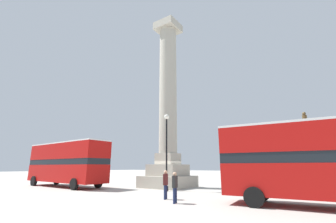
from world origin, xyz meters
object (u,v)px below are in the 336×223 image
object	(u,v)px
monument_column	(168,116)
equestrian_statue	(312,168)
street_lamp	(167,145)
bus_b	(66,162)
pedestrian_near_lamp	(166,183)
pedestrian_by_plinth	(175,186)

from	to	relation	value
monument_column	equestrian_statue	distance (m)	13.52
street_lamp	monument_column	bearing A→B (deg)	122.36
bus_b	pedestrian_near_lamp	world-z (taller)	bus_b
monument_column	equestrian_statue	xyz separation A→B (m)	(12.23, 2.05, -5.37)
monument_column	pedestrian_by_plinth	size ratio (longest dim) A/B	11.41
street_lamp	pedestrian_near_lamp	xyz separation A→B (m)	(2.75, -4.06, -2.85)
bus_b	monument_column	bearing A→B (deg)	33.20
equestrian_statue	pedestrian_near_lamp	distance (m)	11.87
monument_column	bus_b	size ratio (longest dim) A/B	1.73
bus_b	street_lamp	size ratio (longest dim) A/B	1.70
monument_column	equestrian_statue	world-z (taller)	monument_column
equestrian_statue	pedestrian_near_lamp	xyz separation A→B (m)	(-7.62, -9.06, -0.89)
pedestrian_near_lamp	pedestrian_by_plinth	size ratio (longest dim) A/B	1.04
equestrian_statue	street_lamp	size ratio (longest dim) A/B	0.97
equestrian_statue	pedestrian_by_plinth	bearing A→B (deg)	-143.62
pedestrian_near_lamp	pedestrian_by_plinth	bearing A→B (deg)	-142.78
bus_b	street_lamp	distance (m)	11.33
bus_b	equestrian_statue	size ratio (longest dim) A/B	1.75
monument_column	bus_b	xyz separation A→B (m)	(-9.10, -5.45, -4.82)
equestrian_statue	pedestrian_near_lamp	bearing A→B (deg)	-151.85
pedestrian_near_lamp	street_lamp	bearing A→B (deg)	18.26
equestrian_statue	pedestrian_near_lamp	size ratio (longest dim) A/B	3.63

